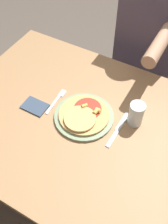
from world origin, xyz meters
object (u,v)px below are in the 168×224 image
(pizza, at_px, (84,115))
(knife, at_px, (118,130))
(dining_table, at_px, (76,130))
(drinking_glass, at_px, (136,114))
(plate, at_px, (84,116))
(fork, at_px, (57,100))
(person_diner, at_px, (149,43))

(pizza, bearing_deg, knife, 5.13)
(dining_table, relative_size, pizza, 5.09)
(drinking_glass, bearing_deg, plate, -157.54)
(fork, bearing_deg, person_diner, 68.94)
(plate, xyz_separation_m, person_diner, (0.08, 0.67, 0.01))
(knife, distance_m, person_diner, 0.67)
(plate, relative_size, drinking_glass, 2.35)
(plate, xyz_separation_m, fork, (-0.17, 0.03, -0.00))
(pizza, bearing_deg, drinking_glass, 23.75)
(drinking_glass, bearing_deg, fork, -170.79)
(dining_table, relative_size, plate, 4.30)
(dining_table, distance_m, drinking_glass, 0.32)
(dining_table, distance_m, plate, 0.11)
(fork, distance_m, knife, 0.34)
(pizza, relative_size, knife, 1.09)
(pizza, distance_m, person_diner, 0.68)
(fork, bearing_deg, dining_table, -21.70)
(dining_table, bearing_deg, plate, 39.88)
(fork, relative_size, drinking_glass, 1.45)
(pizza, xyz_separation_m, person_diner, (0.07, 0.67, -0.01))
(knife, bearing_deg, person_diner, 98.36)
(knife, relative_size, drinking_glass, 1.82)
(dining_table, height_order, drinking_glass, drinking_glass)
(plate, distance_m, pizza, 0.02)
(dining_table, relative_size, drinking_glass, 10.11)
(knife, xyz_separation_m, person_diner, (-0.10, 0.66, 0.02))
(knife, xyz_separation_m, drinking_glass, (0.05, 0.08, 0.06))
(plate, bearing_deg, dining_table, -140.12)
(plate, height_order, person_diner, person_diner)
(plate, distance_m, fork, 0.17)
(dining_table, xyz_separation_m, pizza, (0.03, 0.02, 0.12))
(fork, xyz_separation_m, knife, (0.34, -0.02, -0.00))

